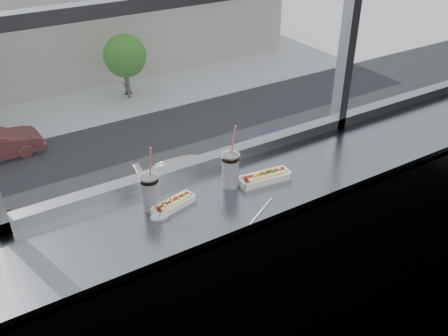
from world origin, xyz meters
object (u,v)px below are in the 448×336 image
loose_straw (261,211)px  tree_right (125,56)px  wrapper (160,216)px  car_near_d (193,169)px  hotdog_tray_right (265,177)px  soda_cup_right (230,168)px  car_near_e (283,140)px  hotdog_tray_left (174,203)px  soda_cup_left (150,190)px  pedestrian_d (126,81)px

loose_straw → tree_right: size_ratio=0.05×
loose_straw → wrapper: wrapper is taller
car_near_d → hotdog_tray_right: bearing=160.3°
soda_cup_right → tree_right: soda_cup_right is taller
soda_cup_right → car_near_e: 23.92m
hotdog_tray_right → car_near_e: (13.51, 16.29, -10.96)m
loose_straw → wrapper: (-0.42, 0.21, 0.01)m
wrapper → hotdog_tray_right: bearing=0.0°
wrapper → car_near_e: (14.10, 16.29, -10.95)m
loose_straw → tree_right: (9.94, 28.50, -9.13)m
hotdog_tray_left → hotdog_tray_right: 0.50m
car_near_d → car_near_e: 5.36m
soda_cup_left → car_near_d: soda_cup_left is taller
loose_straw → car_near_d: bearing=34.0°
hotdog_tray_right → soda_cup_left: soda_cup_left is taller
hotdog_tray_right → wrapper: hotdog_tray_right is taller
wrapper → pedestrian_d: size_ratio=0.05×
hotdog_tray_right → tree_right: size_ratio=0.06×
car_near_e → pedestrian_d: (-3.61, 12.75, -0.20)m
loose_straw → pedestrian_d: size_ratio=0.13×
soda_cup_left → car_near_d: size_ratio=0.05×
loose_straw → car_near_e: size_ratio=0.04×
hotdog_tray_left → soda_cup_left: soda_cup_left is taller
car_near_e → loose_straw: bearing=132.7°
hotdog_tray_left → tree_right: 31.42m
soda_cup_right → car_near_d: bearing=62.9°
hotdog_tray_right → tree_right: hotdog_tray_right is taller
hotdog_tray_left → car_near_d: 21.44m
hotdog_tray_left → soda_cup_left: size_ratio=0.70×
soda_cup_left → car_near_d: (8.74, 16.19, -11.08)m
hotdog_tray_left → car_near_e: bearing=35.7°
car_near_e → pedestrian_d: size_ratio=3.57×
soda_cup_right → wrapper: 0.44m
car_near_d → car_near_e: bearing=-83.2°
hotdog_tray_left → tree_right: size_ratio=0.05×
loose_straw → car_near_d: (8.31, 16.50, -10.99)m
car_near_d → car_near_e: (5.36, 0.00, 0.05)m
hotdog_tray_left → soda_cup_left: bearing=135.2°
wrapper → tree_right: 31.48m
tree_right → car_near_e: bearing=-72.7°
soda_cup_left → loose_straw: 0.53m
tree_right → soda_cup_left: bearing=-110.2°
loose_straw → pedestrian_d: loose_straw is taller
pedestrian_d → tree_right: (-0.12, -0.75, 2.00)m
hotdog_tray_right → tree_right: (9.77, 28.29, -9.16)m
loose_straw → car_near_e: bearing=21.1°
soda_cup_right → soda_cup_left: bearing=175.3°
pedestrian_d → hotdog_tray_left: bearing=70.3°
wrapper → car_near_d: size_ratio=0.02×
hotdog_tray_right → hotdog_tray_left: bearing=-177.8°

